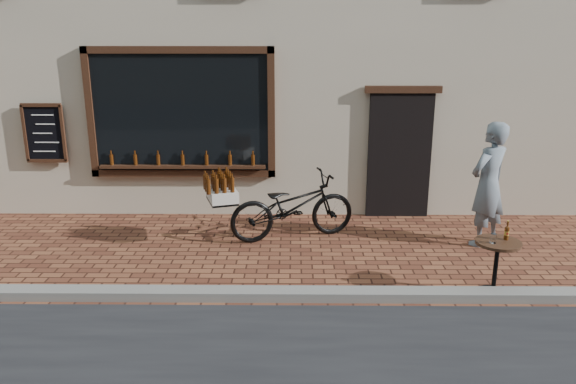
{
  "coord_description": "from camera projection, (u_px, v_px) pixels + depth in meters",
  "views": [
    {
      "loc": [
        0.04,
        -6.18,
        3.27
      ],
      "look_at": [
        -0.03,
        1.2,
        1.1
      ],
      "focal_mm": 35.0,
      "sensor_mm": 36.0,
      "label": 1
    }
  ],
  "objects": [
    {
      "name": "ground",
      "position": [
        290.0,
        306.0,
        6.85
      ],
      "size": [
        90.0,
        90.0,
        0.0
      ],
      "primitive_type": "plane",
      "color": "#50271A",
      "rests_on": "ground"
    },
    {
      "name": "kerb",
      "position": [
        290.0,
        294.0,
        7.02
      ],
      "size": [
        90.0,
        0.25,
        0.12
      ],
      "primitive_type": "cube",
      "color": "slate",
      "rests_on": "ground"
    },
    {
      "name": "cargo_bicycle",
      "position": [
        290.0,
        206.0,
        8.91
      ],
      "size": [
        2.43,
        1.33,
        1.14
      ],
      "rotation": [
        0.0,
        0.0,
        1.88
      ],
      "color": "black",
      "rests_on": "ground"
    },
    {
      "name": "bistro_table",
      "position": [
        497.0,
        257.0,
        7.02
      ],
      "size": [
        0.56,
        0.56,
        0.96
      ],
      "color": "black",
      "rests_on": "ground"
    },
    {
      "name": "pedestrian",
      "position": [
        488.0,
        184.0,
        8.55
      ],
      "size": [
        0.84,
        0.79,
        1.94
      ],
      "primitive_type": "imported",
      "rotation": [
        0.0,
        0.0,
        3.78
      ],
      "color": "slate",
      "rests_on": "ground"
    }
  ]
}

